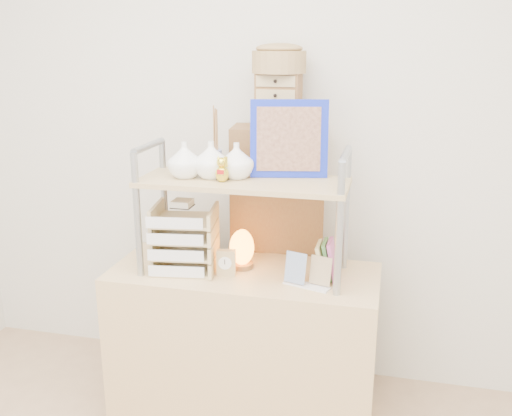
# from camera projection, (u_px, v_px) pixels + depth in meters

# --- Properties ---
(room_shell) EXTENTS (3.42, 3.41, 2.61)m
(room_shell) POSITION_uv_depth(u_px,v_px,m) (166.00, 59.00, 1.54)
(room_shell) COLOR silver
(room_shell) RESTS_ON ground
(desk) EXTENTS (1.20, 0.50, 0.75)m
(desk) POSITION_uv_depth(u_px,v_px,m) (244.00, 346.00, 2.66)
(desk) COLOR tan
(desk) RESTS_ON ground
(cabinet) EXTENTS (0.47, 0.29, 1.35)m
(cabinet) POSITION_uv_depth(u_px,v_px,m) (278.00, 259.00, 2.90)
(cabinet) COLOR brown
(cabinet) RESTS_ON ground
(hutch) EXTENTS (0.90, 0.34, 0.76)m
(hutch) POSITION_uv_depth(u_px,v_px,m) (236.00, 173.00, 2.45)
(hutch) COLOR #999FA7
(hutch) RESTS_ON desk
(letter_tray) EXTENTS (0.30, 0.29, 0.33)m
(letter_tray) POSITION_uv_depth(u_px,v_px,m) (184.00, 242.00, 2.54)
(letter_tray) COLOR tan
(letter_tray) RESTS_ON desk
(salt_lamp) EXTENTS (0.12, 0.11, 0.18)m
(salt_lamp) POSITION_uv_depth(u_px,v_px,m) (242.00, 248.00, 2.57)
(salt_lamp) COLOR brown
(salt_lamp) RESTS_ON desk
(desk_clock) EXTENTS (0.09, 0.05, 0.12)m
(desk_clock) POSITION_uv_depth(u_px,v_px,m) (226.00, 263.00, 2.50)
(desk_clock) COLOR tan
(desk_clock) RESTS_ON desk
(postcard_stand) EXTENTS (0.21, 0.11, 0.14)m
(postcard_stand) POSITION_uv_depth(u_px,v_px,m) (307.00, 277.00, 2.39)
(postcard_stand) COLOR white
(postcard_stand) RESTS_ON desk
(drawer_chest) EXTENTS (0.20, 0.16, 0.25)m
(drawer_chest) POSITION_uv_depth(u_px,v_px,m) (279.00, 101.00, 2.66)
(drawer_chest) COLOR brown
(drawer_chest) RESTS_ON cabinet
(woven_basket) EXTENTS (0.25, 0.25, 0.10)m
(woven_basket) POSITION_uv_depth(u_px,v_px,m) (279.00, 62.00, 2.61)
(woven_basket) COLOR brown
(woven_basket) RESTS_ON drawer_chest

